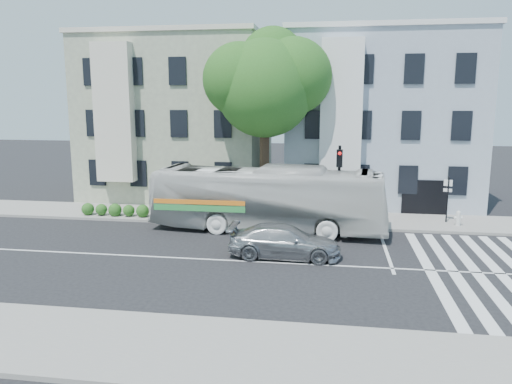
% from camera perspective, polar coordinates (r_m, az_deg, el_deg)
% --- Properties ---
extents(ground, '(120.00, 120.00, 0.00)m').
position_cam_1_polar(ground, '(21.77, -2.11, -7.87)').
color(ground, black).
rests_on(ground, ground).
extents(sidewalk_far, '(80.00, 4.00, 0.15)m').
position_cam_1_polar(sidewalk_far, '(29.36, 0.83, -2.88)').
color(sidewalk_far, gray).
rests_on(sidewalk_far, ground).
extents(sidewalk_near, '(80.00, 4.00, 0.15)m').
position_cam_1_polar(sidewalk_near, '(14.57, -8.31, -17.34)').
color(sidewalk_near, gray).
rests_on(sidewalk_near, ground).
extents(building_left, '(12.00, 10.00, 11.00)m').
position_cam_1_polar(building_left, '(36.97, -8.54, 8.26)').
color(building_left, gray).
rests_on(building_left, ground).
extents(building_right, '(12.00, 10.00, 11.00)m').
position_cam_1_polar(building_right, '(35.45, 13.85, 7.98)').
color(building_right, '#9FADBE').
rests_on(building_right, ground).
extents(street_tree, '(7.30, 5.90, 11.10)m').
position_cam_1_polar(street_tree, '(29.30, 1.19, 12.38)').
color(street_tree, '#2D2116').
rests_on(street_tree, ground).
extents(bus, '(3.96, 12.62, 3.46)m').
position_cam_1_polar(bus, '(26.21, 1.34, -0.80)').
color(bus, silver).
rests_on(bus, ground).
extents(sedan, '(2.05, 4.97, 1.44)m').
position_cam_1_polar(sedan, '(22.11, 3.26, -5.65)').
color(sedan, '#A4A6AB').
rests_on(sedan, ground).
extents(hedge, '(8.51, 0.92, 0.70)m').
position_cam_1_polar(hedge, '(29.44, -11.29, -2.20)').
color(hedge, '#1E5C1E').
rests_on(hedge, sidewalk_far).
extents(traffic_signal, '(0.47, 0.54, 4.52)m').
position_cam_1_polar(traffic_signal, '(26.53, 9.47, 1.81)').
color(traffic_signal, black).
rests_on(traffic_signal, ground).
extents(fire_hydrant, '(0.45, 0.27, 0.82)m').
position_cam_1_polar(fire_hydrant, '(29.17, 22.10, -2.75)').
color(fire_hydrant, silver).
rests_on(fire_hydrant, sidewalk_far).
extents(far_sign_pole, '(0.44, 0.25, 2.56)m').
position_cam_1_polar(far_sign_pole, '(29.52, 21.06, -0.15)').
color(far_sign_pole, black).
rests_on(far_sign_pole, sidewalk_far).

